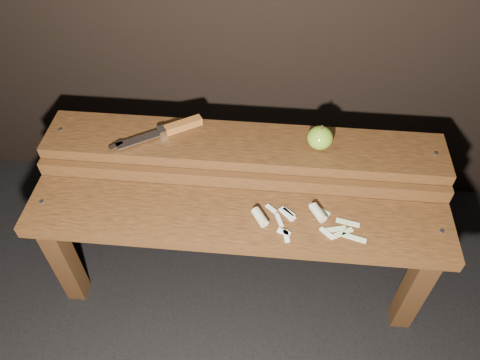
# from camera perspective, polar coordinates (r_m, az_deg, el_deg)

# --- Properties ---
(ground) EXTENTS (60.00, 60.00, 0.00)m
(ground) POSITION_cam_1_polar(r_m,az_deg,el_deg) (1.68, -0.19, -11.92)
(ground) COLOR black
(bench_front_tier) EXTENTS (1.20, 0.20, 0.42)m
(bench_front_tier) POSITION_cam_1_polar(r_m,az_deg,el_deg) (1.35, -0.48, -6.55)
(bench_front_tier) COLOR #371F0D
(bench_front_tier) RESTS_ON ground
(bench_rear_tier) EXTENTS (1.20, 0.21, 0.50)m
(bench_rear_tier) POSITION_cam_1_polar(r_m,az_deg,el_deg) (1.45, 0.39, 2.12)
(bench_rear_tier) COLOR #371F0D
(bench_rear_tier) RESTS_ON ground
(apple) EXTENTS (0.07, 0.07, 0.08)m
(apple) POSITION_cam_1_polar(r_m,az_deg,el_deg) (1.38, 9.73, 5.09)
(apple) COLOR olive
(apple) RESTS_ON bench_rear_tier
(knife) EXTENTS (0.26, 0.17, 0.03)m
(knife) POSITION_cam_1_polar(r_m,az_deg,el_deg) (1.43, -8.32, 6.20)
(knife) COLOR brown
(knife) RESTS_ON bench_rear_tier
(apple_scraps) EXTENTS (0.31, 0.14, 0.03)m
(apple_scraps) POSITION_cam_1_polar(r_m,az_deg,el_deg) (1.30, 6.97, -4.62)
(apple_scraps) COLOR beige
(apple_scraps) RESTS_ON bench_front_tier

